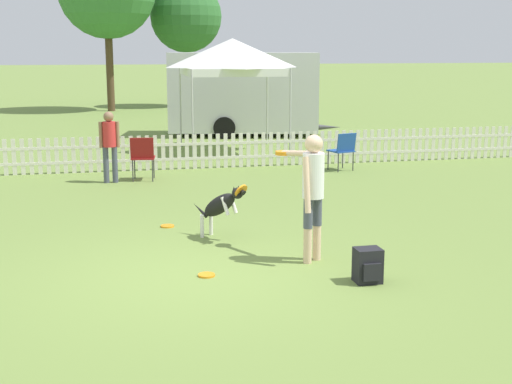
# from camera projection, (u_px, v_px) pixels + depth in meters

# --- Properties ---
(ground_plane) EXTENTS (240.00, 240.00, 0.00)m
(ground_plane) POSITION_uv_depth(u_px,v_px,m) (195.00, 275.00, 8.76)
(ground_plane) COLOR olive
(handler_person) EXTENTS (0.52, 1.09, 1.67)m
(handler_person) POSITION_uv_depth(u_px,v_px,m) (312.00, 183.00, 9.16)
(handler_person) COLOR beige
(handler_person) RESTS_ON ground_plane
(leaping_dog) EXTENTS (0.73, 0.93, 0.87)m
(leaping_dog) POSITION_uv_depth(u_px,v_px,m) (221.00, 205.00, 10.31)
(leaping_dog) COLOR black
(leaping_dog) RESTS_ON ground_plane
(frisbee_near_handler) EXTENTS (0.21, 0.21, 0.02)m
(frisbee_near_handler) POSITION_uv_depth(u_px,v_px,m) (167.00, 226.00, 11.15)
(frisbee_near_handler) COLOR orange
(frisbee_near_handler) RESTS_ON ground_plane
(frisbee_near_dog) EXTENTS (0.21, 0.21, 0.02)m
(frisbee_near_dog) POSITION_uv_depth(u_px,v_px,m) (206.00, 275.00, 8.73)
(frisbee_near_dog) COLOR orange
(frisbee_near_dog) RESTS_ON ground_plane
(backpack_on_grass) EXTENTS (0.31, 0.29, 0.42)m
(backpack_on_grass) POSITION_uv_depth(u_px,v_px,m) (368.00, 266.00, 8.46)
(backpack_on_grass) COLOR black
(backpack_on_grass) RESTS_ON ground_plane
(picket_fence) EXTENTS (19.43, 0.04, 0.80)m
(picket_fence) POSITION_uv_depth(u_px,v_px,m) (147.00, 153.00, 16.24)
(picket_fence) COLOR silver
(picket_fence) RESTS_ON ground_plane
(folding_chair_blue_left) EXTENTS (0.55, 0.57, 0.93)m
(folding_chair_blue_left) POSITION_uv_depth(u_px,v_px,m) (143.00, 154.00, 14.92)
(folding_chair_blue_left) COLOR #333338
(folding_chair_blue_left) RESTS_ON ground_plane
(folding_chair_center) EXTENTS (0.60, 0.61, 0.87)m
(folding_chair_center) POSITION_uv_depth(u_px,v_px,m) (343.00, 148.00, 16.16)
(folding_chair_center) COLOR #333338
(folding_chair_center) RESTS_ON ground_plane
(canopy_tent_main) EXTENTS (2.55, 2.55, 3.00)m
(canopy_tent_main) POSITION_uv_depth(u_px,v_px,m) (232.00, 57.00, 18.80)
(canopy_tent_main) COLOR #B2B2B2
(canopy_tent_main) RESTS_ON ground_plane
(spectator_standing) EXTENTS (0.42, 0.27, 1.48)m
(spectator_standing) POSITION_uv_depth(u_px,v_px,m) (109.00, 141.00, 14.65)
(spectator_standing) COLOR #474C5B
(spectator_standing) RESTS_ON ground_plane
(equipment_trailer) EXTENTS (5.56, 2.99, 2.62)m
(equipment_trailer) POSITION_uv_depth(u_px,v_px,m) (244.00, 92.00, 22.72)
(equipment_trailer) COLOR silver
(equipment_trailer) RESTS_ON ground_plane
(tree_right_grove) EXTENTS (3.34, 3.34, 5.88)m
(tree_right_grove) POSITION_uv_depth(u_px,v_px,m) (186.00, 17.00, 33.26)
(tree_right_grove) COLOR brown
(tree_right_grove) RESTS_ON ground_plane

